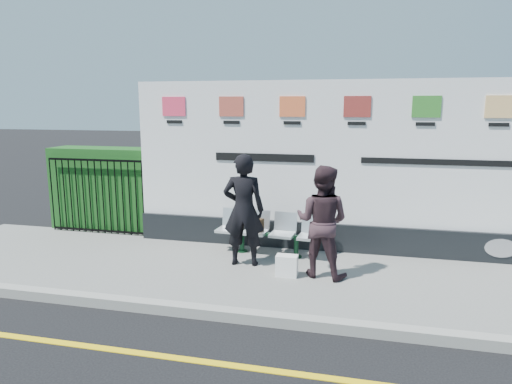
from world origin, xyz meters
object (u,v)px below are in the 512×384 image
(billboard, at_px, (354,179))
(woman_left, at_px, (244,210))
(woman_right, at_px, (322,221))
(bench, at_px, (269,243))

(billboard, distance_m, woman_left, 2.08)
(billboard, bearing_deg, woman_left, -146.72)
(billboard, height_order, woman_left, billboard)
(woman_right, bearing_deg, woman_left, 3.96)
(bench, distance_m, woman_left, 0.97)
(bench, bearing_deg, woman_right, -34.14)
(woman_left, relative_size, woman_right, 1.07)
(billboard, distance_m, woman_right, 1.47)
(billboard, bearing_deg, bench, -159.14)
(woman_left, bearing_deg, bench, -123.18)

